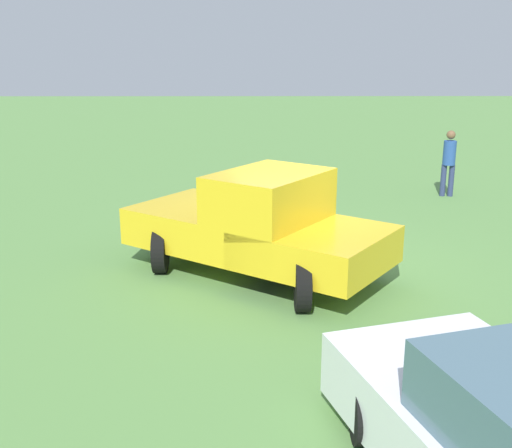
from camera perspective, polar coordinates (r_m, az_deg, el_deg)
The scene contains 3 objects.
ground_plane at distance 11.13m, azimuth 4.41°, elevation -3.82°, with size 80.00×80.00×0.00m, color #5B8C47.
pickup_truck at distance 10.32m, azimuth 0.52°, elevation 0.08°, with size 4.18×4.76×1.81m.
person_bystander at distance 16.83m, azimuth 17.30°, elevation 5.69°, with size 0.37×0.37×1.71m.
Camera 1 is at (10.44, -0.92, 3.75)m, focal length 43.57 mm.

